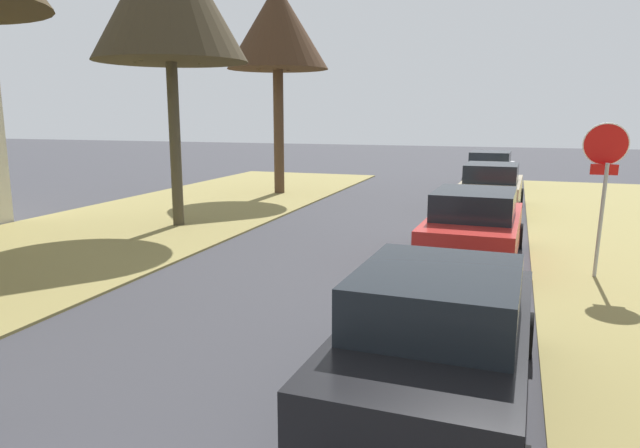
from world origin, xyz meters
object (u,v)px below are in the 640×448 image
at_px(parked_sedan_tan, 491,189).
at_px(stop_sign_far, 604,167).
at_px(parked_sedan_black, 438,342).
at_px(street_tree_left_far, 277,28).
at_px(parked_sedan_white, 490,171).
at_px(parked_sedan_red, 474,229).

bearing_deg(parked_sedan_tan, stop_sign_far, -73.37).
bearing_deg(parked_sedan_black, street_tree_left_far, 118.28).
bearing_deg(street_tree_left_far, stop_sign_far, -41.61).
xyz_separation_m(parked_sedan_black, parked_sedan_tan, (-0.01, 13.52, 0.00)).
xyz_separation_m(street_tree_left_far, parked_sedan_tan, (8.17, -1.68, -5.62)).
relative_size(stop_sign_far, parked_sedan_black, 0.66).
height_order(parked_sedan_tan, parked_sedan_white, same).
height_order(parked_sedan_red, parked_sedan_tan, same).
bearing_deg(stop_sign_far, parked_sedan_white, 100.42).
bearing_deg(stop_sign_far, parked_sedan_red, 165.22).
xyz_separation_m(street_tree_left_far, parked_sedan_red, (8.10, -8.65, -5.62)).
xyz_separation_m(stop_sign_far, street_tree_left_far, (-10.43, 9.27, 4.18)).
relative_size(street_tree_left_far, parked_sedan_tan, 1.78).
bearing_deg(parked_sedan_white, stop_sign_far, -79.58).
distance_m(stop_sign_far, parked_sedan_black, 6.51).
relative_size(stop_sign_far, parked_sedan_tan, 0.66).
distance_m(street_tree_left_far, parked_sedan_black, 18.15).
relative_size(stop_sign_far, street_tree_left_far, 0.37).
bearing_deg(street_tree_left_far, parked_sedan_black, -61.72).
bearing_deg(parked_sedan_white, parked_sedan_red, -88.97).
height_order(stop_sign_far, street_tree_left_far, street_tree_left_far).
xyz_separation_m(parked_sedan_black, parked_sedan_red, (-0.08, 6.55, 0.00)).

